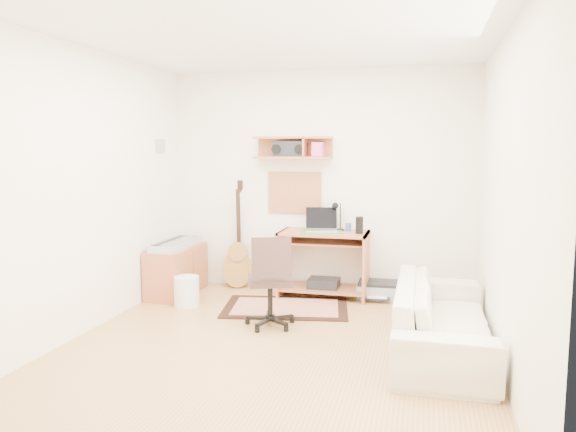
% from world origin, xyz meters
% --- Properties ---
extents(floor, '(3.60, 4.00, 0.01)m').
position_xyz_m(floor, '(0.00, 0.00, -0.01)').
color(floor, tan).
rests_on(floor, ground).
extents(ceiling, '(3.60, 4.00, 0.01)m').
position_xyz_m(ceiling, '(0.00, 0.00, 2.60)').
color(ceiling, white).
rests_on(ceiling, ground).
extents(back_wall, '(3.60, 0.01, 2.60)m').
position_xyz_m(back_wall, '(0.00, 2.00, 1.30)').
color(back_wall, white).
rests_on(back_wall, ground).
extents(left_wall, '(0.01, 4.00, 2.60)m').
position_xyz_m(left_wall, '(-1.80, 0.00, 1.30)').
color(left_wall, white).
rests_on(left_wall, ground).
extents(right_wall, '(0.01, 4.00, 2.60)m').
position_xyz_m(right_wall, '(1.80, 0.00, 1.30)').
color(right_wall, white).
rests_on(right_wall, ground).
extents(wall_shelf, '(0.90, 0.25, 0.26)m').
position_xyz_m(wall_shelf, '(-0.30, 1.88, 1.70)').
color(wall_shelf, '#BD6542').
rests_on(wall_shelf, back_wall).
extents(cork_board, '(0.64, 0.03, 0.49)m').
position_xyz_m(cork_board, '(-0.30, 1.98, 1.17)').
color(cork_board, '#A18850').
rests_on(cork_board, back_wall).
extents(wall_photo, '(0.02, 0.20, 0.15)m').
position_xyz_m(wall_photo, '(-1.79, 1.50, 1.72)').
color(wall_photo, '#4C8CBF').
rests_on(wall_photo, left_wall).
extents(desk, '(1.00, 0.55, 0.75)m').
position_xyz_m(desk, '(0.10, 1.73, 0.38)').
color(desk, '#BD6542').
rests_on(desk, floor).
extents(laptop, '(0.42, 0.42, 0.27)m').
position_xyz_m(laptop, '(0.08, 1.71, 0.89)').
color(laptop, silver).
rests_on(laptop, desk).
extents(speaker, '(0.08, 0.08, 0.19)m').
position_xyz_m(speaker, '(0.51, 1.68, 0.84)').
color(speaker, black).
rests_on(speaker, desk).
extents(desk_lamp, '(0.11, 0.11, 0.32)m').
position_xyz_m(desk_lamp, '(0.27, 1.87, 0.91)').
color(desk_lamp, black).
rests_on(desk_lamp, desk).
extents(pencil_cup, '(0.06, 0.06, 0.09)m').
position_xyz_m(pencil_cup, '(0.37, 1.83, 0.80)').
color(pencil_cup, '#364BA3').
rests_on(pencil_cup, desk).
extents(boombox, '(0.37, 0.17, 0.19)m').
position_xyz_m(boombox, '(-0.34, 1.87, 1.68)').
color(boombox, black).
rests_on(boombox, wall_shelf).
extents(rug, '(1.43, 1.07, 0.02)m').
position_xyz_m(rug, '(-0.20, 1.14, 0.01)').
color(rug, beige).
rests_on(rug, floor).
extents(task_chair, '(0.59, 0.59, 0.90)m').
position_xyz_m(task_chair, '(-0.19, 0.53, 0.45)').
color(task_chair, '#392622').
rests_on(task_chair, floor).
extents(cabinet, '(0.40, 0.90, 0.55)m').
position_xyz_m(cabinet, '(-1.58, 1.40, 0.28)').
color(cabinet, '#BD6542').
rests_on(cabinet, floor).
extents(music_keyboard, '(0.27, 0.87, 0.08)m').
position_xyz_m(music_keyboard, '(-1.58, 1.40, 0.59)').
color(music_keyboard, '#B2B5BA').
rests_on(music_keyboard, cabinet).
extents(guitar, '(0.40, 0.30, 1.32)m').
position_xyz_m(guitar, '(-0.99, 1.86, 0.66)').
color(guitar, '#AA7934').
rests_on(guitar, floor).
extents(waste_basket, '(0.34, 0.34, 0.32)m').
position_xyz_m(waste_basket, '(-1.26, 0.96, 0.16)').
color(waste_basket, white).
rests_on(waste_basket, floor).
extents(printer, '(0.47, 0.37, 0.17)m').
position_xyz_m(printer, '(0.72, 1.81, 0.09)').
color(printer, '#A5A8AA').
rests_on(printer, floor).
extents(sofa, '(0.57, 1.95, 0.76)m').
position_xyz_m(sofa, '(1.38, 0.27, 0.38)').
color(sofa, beige).
rests_on(sofa, floor).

